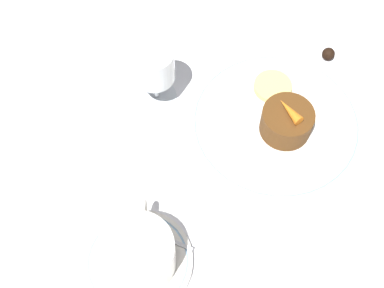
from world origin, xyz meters
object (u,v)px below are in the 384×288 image
(fork, at_px, (240,236))
(wine_glass, at_px, (154,68))
(dessert_cake, at_px, (287,124))
(dinner_plate, at_px, (275,124))
(coffee_cup, at_px, (138,254))

(fork, bearing_deg, wine_glass, 32.46)
(wine_glass, height_order, dessert_cake, wine_glass)
(dinner_plate, xyz_separation_m, dessert_cake, (-0.02, -0.01, 0.03))
(dinner_plate, height_order, dessert_cake, dessert_cake)
(wine_glass, xyz_separation_m, fork, (-0.23, -0.15, -0.07))
(coffee_cup, xyz_separation_m, fork, (0.05, -0.14, -0.04))
(dessert_cake, bearing_deg, wine_glass, 74.26)
(coffee_cup, bearing_deg, dinner_plate, -37.39)
(coffee_cup, height_order, fork, coffee_cup)
(coffee_cup, relative_size, fork, 0.64)
(coffee_cup, xyz_separation_m, dessert_cake, (0.22, -0.20, -0.01))
(fork, xyz_separation_m, dessert_cake, (0.17, -0.06, 0.03))
(coffee_cup, bearing_deg, dessert_cake, -41.43)
(dinner_plate, distance_m, fork, 0.19)
(coffee_cup, distance_m, dessert_cake, 0.30)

